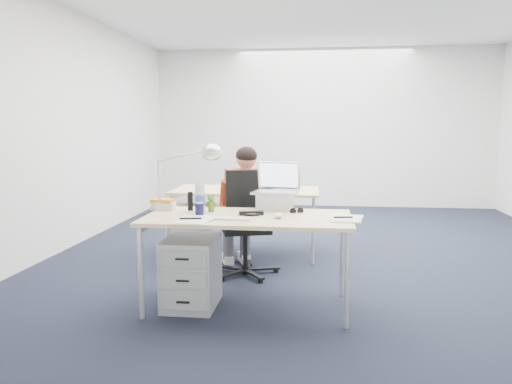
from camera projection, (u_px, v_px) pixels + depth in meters
floor at (325, 254)px, 5.62m from camera, size 7.00×7.00×0.00m
room at (328, 99)px, 5.40m from camera, size 6.02×7.02×2.80m
desk_near at (248, 222)px, 3.88m from camera, size 1.60×0.80×0.73m
desk_far at (246, 194)px, 5.54m from camera, size 1.60×0.80×0.73m
office_chair at (246, 246)px, 4.76m from camera, size 0.82×0.82×1.03m
seated_person at (243, 209)px, 4.89m from camera, size 0.56×0.73×1.23m
drawer_pedestal_near at (191, 272)px, 3.95m from camera, size 0.40×0.50×0.55m
drawer_pedestal_far at (191, 231)px, 5.54m from camera, size 0.40×0.50×0.55m
silver_laptop at (275, 186)px, 4.17m from camera, size 0.40×0.33×0.39m
wireless_keyboard at (234, 218)px, 3.73m from camera, size 0.29×0.15×0.01m
computer_mouse at (278, 216)px, 3.78m from camera, size 0.08×0.11×0.04m
headphones at (251, 213)px, 3.92m from camera, size 0.23×0.20×0.03m
can_koozie at (199, 209)px, 3.87m from camera, size 0.07×0.07×0.11m
water_bottle at (200, 196)px, 4.05m from camera, size 0.09×0.09×0.26m
bear_figurine at (211, 203)px, 4.07m from camera, size 0.08×0.07×0.14m
book_stack at (163, 204)px, 4.19m from camera, size 0.20×0.15×0.09m
cordless_phone at (190, 201)px, 4.12m from camera, size 0.05×0.04×0.16m
papers_left at (194, 220)px, 3.67m from camera, size 0.27×0.36×0.01m
papers_right at (346, 219)px, 3.73m from camera, size 0.25×0.33×0.01m
sunglasses at (297, 211)px, 4.02m from camera, size 0.13×0.10×0.03m
desk_lamp at (179, 176)px, 4.10m from camera, size 0.54×0.37×0.57m
dark_laptop at (240, 179)px, 5.42m from camera, size 0.40×0.39×0.25m
far_cup at (293, 185)px, 5.51m from camera, size 0.07×0.07×0.09m
far_papers at (234, 187)px, 5.68m from camera, size 0.29×0.34×0.01m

